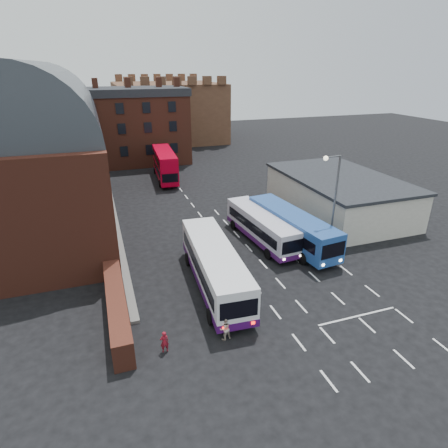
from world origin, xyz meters
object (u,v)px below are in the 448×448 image
object	(u,v)px
bus_white_outbound	(215,264)
pedestrian_red	(164,342)
bus_red_double	(165,165)
street_lamp	(333,196)
bus_blue	(291,226)
pedestrian_beige	(225,328)
bus_white_inbound	(262,225)

from	to	relation	value
bus_white_outbound	pedestrian_red	world-z (taller)	bus_white_outbound
bus_red_double	street_lamp	bearing A→B (deg)	112.42
bus_blue	street_lamp	size ratio (longest dim) A/B	1.32
bus_red_double	bus_white_outbound	bearing A→B (deg)	90.08
bus_white_outbound	pedestrian_beige	xyz separation A→B (m)	(-1.22, -5.82, -1.13)
bus_blue	street_lamp	xyz separation A→B (m)	(2.29, -2.53, 3.52)
street_lamp	pedestrian_red	world-z (taller)	street_lamp
street_lamp	pedestrian_beige	world-z (taller)	street_lamp
bus_red_double	pedestrian_red	distance (m)	36.16
pedestrian_beige	bus_white_inbound	bearing A→B (deg)	-137.48
bus_white_inbound	pedestrian_beige	size ratio (longest dim) A/B	6.64
pedestrian_beige	bus_blue	bearing A→B (deg)	-148.30
bus_red_double	street_lamp	xyz separation A→B (m)	(9.29, -27.60, 3.10)
street_lamp	pedestrian_red	xyz separation A→B (m)	(-16.14, -7.87, -4.66)
bus_blue	pedestrian_beige	distance (m)	14.65
bus_red_double	pedestrian_beige	distance (m)	35.74
bus_white_inbound	pedestrian_red	world-z (taller)	bus_white_inbound
street_lamp	pedestrian_beige	distance (m)	15.48
bus_blue	bus_white_inbound	bearing A→B (deg)	-38.15
bus_blue	pedestrian_red	size ratio (longest dim) A/B	8.30
street_lamp	bus_blue	bearing A→B (deg)	132.20
bus_red_double	street_lamp	size ratio (longest dim) A/B	1.22
street_lamp	pedestrian_beige	bearing A→B (deg)	-147.36
bus_white_inbound	pedestrian_beige	bearing A→B (deg)	51.74
street_lamp	pedestrian_red	size ratio (longest dim) A/B	6.31
bus_white_inbound	street_lamp	xyz separation A→B (m)	(4.63, -3.97, 3.69)
bus_white_inbound	pedestrian_red	bearing A→B (deg)	40.77
bus_white_outbound	pedestrian_red	distance (m)	7.63
bus_blue	pedestrian_red	xyz separation A→B (m)	(-13.85, -10.40, -1.14)
bus_red_double	pedestrian_red	size ratio (longest dim) A/B	7.68
pedestrian_red	street_lamp	bearing A→B (deg)	-157.43
pedestrian_red	pedestrian_beige	distance (m)	3.69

